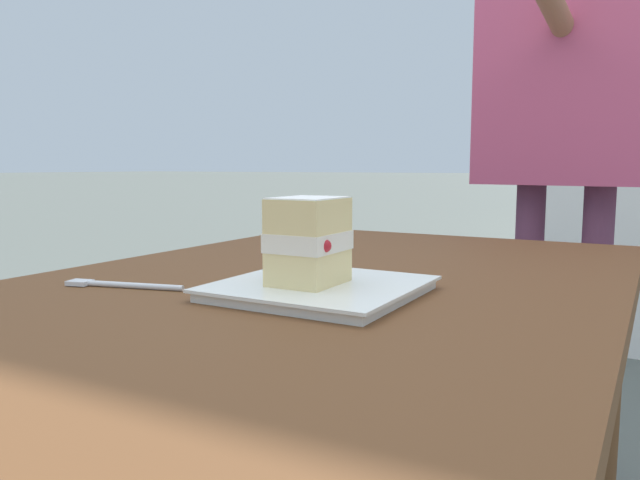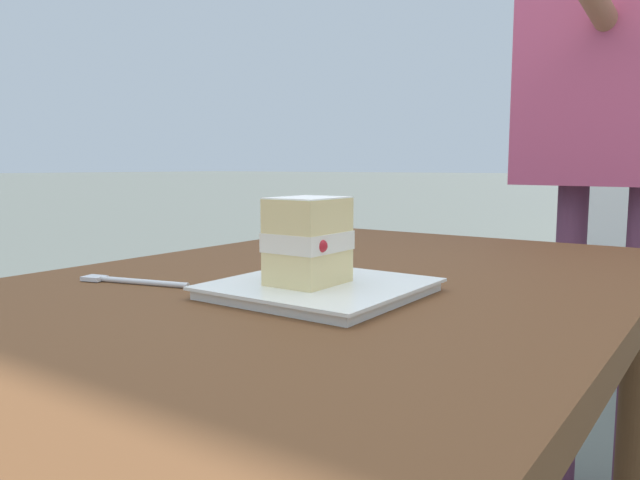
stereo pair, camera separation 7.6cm
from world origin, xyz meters
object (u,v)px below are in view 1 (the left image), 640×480
at_px(cake_slice, 309,241).
at_px(dessert_fork, 117,285).
at_px(diner_person, 570,80).
at_px(dessert_plate, 320,288).
at_px(patio_table, 307,360).

distance_m(cake_slice, dessert_fork, 0.27).
distance_m(dessert_fork, diner_person, 1.29).
bearing_deg(cake_slice, diner_person, 172.09).
relative_size(cake_slice, dessert_fork, 0.64).
distance_m(dessert_plate, cake_slice, 0.06).
height_order(cake_slice, diner_person, diner_person).
relative_size(patio_table, cake_slice, 12.53).
bearing_deg(diner_person, dessert_fork, -18.99).
bearing_deg(diner_person, patio_table, -10.66).
bearing_deg(patio_table, cake_slice, 32.48).
bearing_deg(cake_slice, dessert_plate, 145.78).
bearing_deg(cake_slice, patio_table, -147.52).
relative_size(cake_slice, diner_person, 0.06).
distance_m(patio_table, dessert_fork, 0.28).
xyz_separation_m(cake_slice, diner_person, (-1.09, 0.15, 0.31)).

